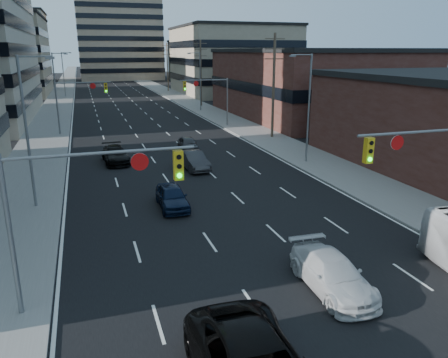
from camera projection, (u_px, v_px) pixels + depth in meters
name	position (u px, v px, depth m)	size (l,w,h in m)	color
road_surface	(106.00, 83.00, 130.13)	(18.00, 300.00, 0.02)	black
sidewalk_left	(66.00, 84.00, 126.73)	(5.00, 300.00, 0.15)	slate
sidewalk_right	(145.00, 82.00, 133.49)	(5.00, 300.00, 0.15)	slate
storefront_right_mid	(309.00, 85.00, 62.85)	(20.00, 30.00, 9.00)	#472119
office_right_far	(231.00, 61.00, 97.14)	(22.00, 28.00, 14.00)	gray
bg_block_left	(4.00, 48.00, 128.22)	(24.00, 24.00, 20.00)	#ADA089
bg_block_right	(209.00, 61.00, 137.84)	(22.00, 22.00, 12.00)	gray
signal_near_left	(85.00, 195.00, 15.29)	(6.59, 0.33, 6.00)	slate
signal_near_right	(430.00, 163.00, 19.67)	(6.59, 0.33, 6.00)	slate
signal_far_left	(78.00, 96.00, 49.03)	(6.09, 0.33, 6.00)	slate
signal_far_right	(209.00, 92.00, 53.54)	(6.09, 0.33, 6.00)	slate
utility_pole_block	(274.00, 84.00, 46.23)	(2.20, 0.28, 11.00)	#4C3D2D
utility_pole_midblock	(201.00, 72.00, 73.63)	(2.20, 0.28, 11.00)	#4C3D2D
utility_pole_distant	(167.00, 66.00, 101.03)	(2.20, 0.28, 11.00)	#4C3D2D
streetlight_left_near	(29.00, 126.00, 25.21)	(2.03, 0.22, 9.00)	slate
streetlight_left_mid	(56.00, 84.00, 57.17)	(2.03, 0.22, 9.00)	slate
streetlight_left_far	(64.00, 72.00, 89.14)	(2.03, 0.22, 9.00)	slate
streetlight_right_near	(307.00, 103.00, 35.85)	(2.03, 0.22, 9.00)	slate
streetlight_right_far	(199.00, 79.00, 67.81)	(2.03, 0.22, 9.00)	slate
white_van	(332.00, 273.00, 17.32)	(1.97, 4.86, 1.41)	silver
sedan_blue	(172.00, 197.00, 26.45)	(1.66, 4.13, 1.41)	black
sedan_grey_center	(194.00, 160.00, 35.10)	(1.53, 4.40, 1.45)	#2C2B2D
sedan_black_far	(115.00, 155.00, 37.14)	(1.98, 4.86, 1.41)	black
sedan_grey_right	(188.00, 144.00, 41.67)	(1.57, 3.89, 1.33)	#38383B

